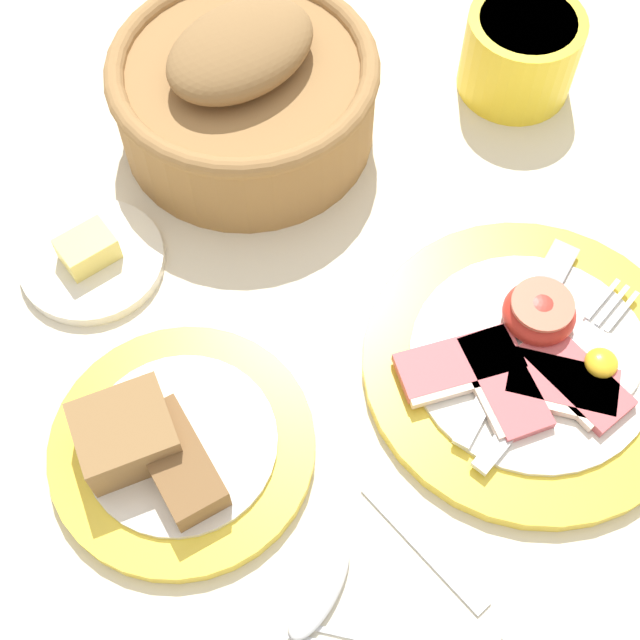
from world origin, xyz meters
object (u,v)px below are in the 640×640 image
(teaspoon_near_cup, at_px, (299,628))
(breakfast_plate, at_px, (532,361))
(butter_dish, at_px, (91,259))
(sugar_cup, at_px, (520,51))
(bread_basket, at_px, (245,91))
(teaspoon_by_saucer, at_px, (513,638))
(bread_plate, at_px, (172,446))

(teaspoon_near_cup, bearing_deg, breakfast_plate, -15.58)
(butter_dish, bearing_deg, sugar_cup, 3.38)
(bread_basket, bearing_deg, sugar_cup, -11.83)
(bread_basket, xyz_separation_m, butter_dish, (-0.16, -0.07, -0.04))
(butter_dish, bearing_deg, breakfast_plate, -40.50)
(butter_dish, relative_size, teaspoon_by_saucer, 0.58)
(breakfast_plate, bearing_deg, bread_basket, 108.38)
(teaspoon_by_saucer, height_order, teaspoon_near_cup, same)
(bread_plate, xyz_separation_m, sugar_cup, (0.38, 0.19, 0.02))
(sugar_cup, height_order, teaspoon_near_cup, sugar_cup)
(bread_plate, relative_size, bread_basket, 0.85)
(breakfast_plate, bearing_deg, teaspoon_by_saucer, -124.97)
(sugar_cup, xyz_separation_m, teaspoon_by_saucer, (-0.24, -0.40, -0.03))
(butter_dish, bearing_deg, teaspoon_by_saucer, -68.51)
(bread_basket, bearing_deg, bread_plate, -123.15)
(breakfast_plate, relative_size, bread_basket, 1.12)
(bread_basket, xyz_separation_m, teaspoon_near_cup, (-0.13, -0.38, -0.04))
(bread_basket, distance_m, teaspoon_near_cup, 0.41)
(sugar_cup, height_order, bread_basket, bread_basket)
(teaspoon_near_cup, bearing_deg, bread_basket, 33.15)
(bread_basket, bearing_deg, breakfast_plate, -71.62)
(teaspoon_by_saucer, distance_m, teaspoon_near_cup, 0.13)
(breakfast_plate, relative_size, bread_plate, 1.32)
(butter_dish, height_order, teaspoon_near_cup, butter_dish)
(breakfast_plate, bearing_deg, teaspoon_near_cup, -157.27)
(sugar_cup, bearing_deg, bread_basket, 168.17)
(bread_plate, height_order, sugar_cup, sugar_cup)
(bread_plate, relative_size, teaspoon_near_cup, 1.11)
(bread_basket, distance_m, butter_dish, 0.18)
(bread_plate, bearing_deg, sugar_cup, 26.66)
(breakfast_plate, height_order, bread_plate, bread_plate)
(sugar_cup, distance_m, bread_basket, 0.23)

